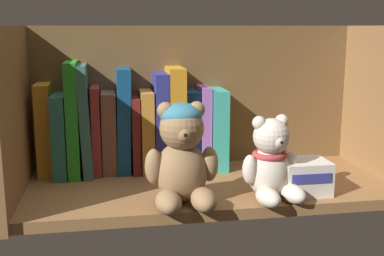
{
  "coord_description": "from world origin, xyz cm",
  "views": [
    {
      "loc": [
        -18.9,
        -90.13,
        32.12
      ],
      "look_at": [
        -3.33,
        0.0,
        13.11
      ],
      "focal_mm": 45.83,
      "sensor_mm": 36.0,
      "label": 1
    }
  ],
  "objects_px": {
    "book_4": "(96,129)",
    "book_9": "(159,121)",
    "book_5": "(109,131)",
    "book_13": "(215,127)",
    "teddy_bear_larger": "(182,156)",
    "book_6": "(123,120)",
    "book_11": "(190,129)",
    "book_12": "(202,126)",
    "book_3": "(86,119)",
    "book_7": "(135,133)",
    "book_10": "(174,118)",
    "book_2": "(74,117)",
    "small_product_box": "(303,177)",
    "teddy_bear_smaller": "(271,164)",
    "book_8": "(146,130)",
    "book_0": "(46,129)",
    "book_1": "(61,133)"
  },
  "relations": [
    {
      "from": "book_3",
      "to": "book_7",
      "type": "height_order",
      "value": "book_3"
    },
    {
      "from": "book_6",
      "to": "book_8",
      "type": "bearing_deg",
      "value": 0.0
    },
    {
      "from": "book_6",
      "to": "book_12",
      "type": "height_order",
      "value": "book_6"
    },
    {
      "from": "book_13",
      "to": "book_0",
      "type": "bearing_deg",
      "value": 180.0
    },
    {
      "from": "book_0",
      "to": "book_4",
      "type": "bearing_deg",
      "value": 0.0
    },
    {
      "from": "book_4",
      "to": "book_9",
      "type": "bearing_deg",
      "value": 0.0
    },
    {
      "from": "book_5",
      "to": "book_11",
      "type": "xyz_separation_m",
      "value": [
        0.17,
        0.0,
        -0.0
      ]
    },
    {
      "from": "book_2",
      "to": "small_product_box",
      "type": "height_order",
      "value": "book_2"
    },
    {
      "from": "book_13",
      "to": "teddy_bear_smaller",
      "type": "distance_m",
      "value": 0.23
    },
    {
      "from": "small_product_box",
      "to": "book_1",
      "type": "bearing_deg",
      "value": 154.97
    },
    {
      "from": "book_7",
      "to": "book_5",
      "type": "bearing_deg",
      "value": 180.0
    },
    {
      "from": "book_10",
      "to": "book_12",
      "type": "relative_size",
      "value": 1.23
    },
    {
      "from": "book_4",
      "to": "book_5",
      "type": "distance_m",
      "value": 0.03
    },
    {
      "from": "book_5",
      "to": "book_9",
      "type": "bearing_deg",
      "value": 0.0
    },
    {
      "from": "book_5",
      "to": "book_2",
      "type": "bearing_deg",
      "value": 180.0
    },
    {
      "from": "book_7",
      "to": "book_11",
      "type": "relative_size",
      "value": 0.94
    },
    {
      "from": "book_4",
      "to": "book_7",
      "type": "bearing_deg",
      "value": 0.0
    },
    {
      "from": "book_0",
      "to": "book_10",
      "type": "relative_size",
      "value": 0.86
    },
    {
      "from": "book_9",
      "to": "book_11",
      "type": "height_order",
      "value": "book_9"
    },
    {
      "from": "book_12",
      "to": "book_4",
      "type": "bearing_deg",
      "value": 180.0
    },
    {
      "from": "book_9",
      "to": "teddy_bear_larger",
      "type": "xyz_separation_m",
      "value": [
        0.01,
        -0.22,
        -0.02
      ]
    },
    {
      "from": "book_4",
      "to": "book_13",
      "type": "bearing_deg",
      "value": -0.0
    },
    {
      "from": "book_9",
      "to": "book_13",
      "type": "relative_size",
      "value": 1.21
    },
    {
      "from": "book_12",
      "to": "book_11",
      "type": "bearing_deg",
      "value": 180.0
    },
    {
      "from": "book_12",
      "to": "book_2",
      "type": "bearing_deg",
      "value": 180.0
    },
    {
      "from": "book_0",
      "to": "book_11",
      "type": "bearing_deg",
      "value": 0.0
    },
    {
      "from": "book_8",
      "to": "teddy_bear_smaller",
      "type": "height_order",
      "value": "book_8"
    },
    {
      "from": "book_11",
      "to": "book_2",
      "type": "bearing_deg",
      "value": 180.0
    },
    {
      "from": "book_6",
      "to": "book_11",
      "type": "xyz_separation_m",
      "value": [
        0.14,
        0.0,
        -0.02
      ]
    },
    {
      "from": "book_4",
      "to": "book_8",
      "type": "xyz_separation_m",
      "value": [
        0.1,
        0.0,
        -0.01
      ]
    },
    {
      "from": "book_3",
      "to": "book_0",
      "type": "bearing_deg",
      "value": 180.0
    },
    {
      "from": "book_8",
      "to": "book_10",
      "type": "height_order",
      "value": "book_10"
    },
    {
      "from": "book_8",
      "to": "teddy_bear_larger",
      "type": "xyz_separation_m",
      "value": [
        0.04,
        -0.22,
        -0.0
      ]
    },
    {
      "from": "book_7",
      "to": "book_10",
      "type": "relative_size",
      "value": 0.72
    },
    {
      "from": "book_12",
      "to": "small_product_box",
      "type": "distance_m",
      "value": 0.26
    },
    {
      "from": "book_12",
      "to": "book_6",
      "type": "bearing_deg",
      "value": 180.0
    },
    {
      "from": "book_0",
      "to": "book_2",
      "type": "distance_m",
      "value": 0.06
    },
    {
      "from": "book_4",
      "to": "book_11",
      "type": "height_order",
      "value": "book_4"
    },
    {
      "from": "book_4",
      "to": "book_5",
      "type": "relative_size",
      "value": 1.08
    },
    {
      "from": "book_4",
      "to": "book_9",
      "type": "height_order",
      "value": "book_9"
    },
    {
      "from": "book_3",
      "to": "book_6",
      "type": "bearing_deg",
      "value": 0.0
    },
    {
      "from": "book_0",
      "to": "book_6",
      "type": "distance_m",
      "value": 0.16
    },
    {
      "from": "book_7",
      "to": "teddy_bear_smaller",
      "type": "xyz_separation_m",
      "value": [
        0.23,
        -0.23,
        -0.02
      ]
    },
    {
      "from": "book_3",
      "to": "book_7",
      "type": "xyz_separation_m",
      "value": [
        0.1,
        0.0,
        -0.03
      ]
    },
    {
      "from": "book_5",
      "to": "book_13",
      "type": "bearing_deg",
      "value": -0.0
    },
    {
      "from": "book_0",
      "to": "book_4",
      "type": "relative_size",
      "value": 1.04
    },
    {
      "from": "book_5",
      "to": "book_7",
      "type": "distance_m",
      "value": 0.06
    },
    {
      "from": "book_5",
      "to": "teddy_bear_larger",
      "type": "distance_m",
      "value": 0.26
    },
    {
      "from": "book_9",
      "to": "small_product_box",
      "type": "distance_m",
      "value": 0.33
    },
    {
      "from": "book_3",
      "to": "book_13",
      "type": "height_order",
      "value": "book_3"
    }
  ]
}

